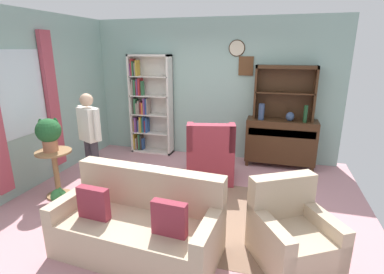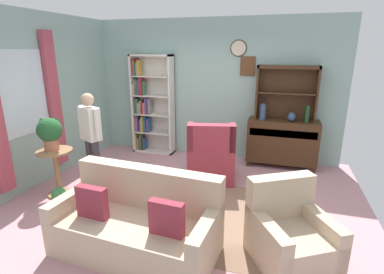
% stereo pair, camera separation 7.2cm
% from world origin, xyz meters
% --- Properties ---
extents(ground_plane, '(5.40, 4.60, 0.02)m').
position_xyz_m(ground_plane, '(0.00, 0.00, -0.01)').
color(ground_plane, '#C68C93').
extents(wall_back, '(5.00, 0.09, 2.80)m').
position_xyz_m(wall_back, '(0.00, 2.13, 1.41)').
color(wall_back, '#93B7AD').
rests_on(wall_back, ground_plane).
extents(wall_left, '(0.16, 4.20, 2.80)m').
position_xyz_m(wall_left, '(-2.52, -0.03, 1.40)').
color(wall_left, '#93B7AD').
rests_on(wall_left, ground_plane).
extents(area_rug, '(2.76, 2.00, 0.01)m').
position_xyz_m(area_rug, '(0.20, -0.30, 0.00)').
color(area_rug, '#846651').
rests_on(area_rug, ground_plane).
extents(bookshelf, '(0.90, 0.30, 2.10)m').
position_xyz_m(bookshelf, '(-1.39, 1.94, 1.02)').
color(bookshelf, silver).
rests_on(bookshelf, ground_plane).
extents(sideboard, '(1.30, 0.45, 0.92)m').
position_xyz_m(sideboard, '(1.40, 1.86, 0.51)').
color(sideboard, '#422816').
rests_on(sideboard, ground_plane).
extents(sideboard_hutch, '(1.10, 0.26, 1.00)m').
position_xyz_m(sideboard_hutch, '(1.40, 1.97, 1.56)').
color(sideboard_hutch, '#422816').
rests_on(sideboard_hutch, sideboard).
extents(vase_tall, '(0.11, 0.11, 0.30)m').
position_xyz_m(vase_tall, '(1.01, 1.78, 1.07)').
color(vase_tall, '#33476B').
rests_on(vase_tall, sideboard).
extents(vase_round, '(0.15, 0.15, 0.17)m').
position_xyz_m(vase_round, '(1.53, 1.79, 1.01)').
color(vase_round, '#33476B').
rests_on(vase_round, sideboard).
extents(bottle_wine, '(0.07, 0.07, 0.31)m').
position_xyz_m(bottle_wine, '(1.79, 1.77, 1.08)').
color(bottle_wine, '#194223').
rests_on(bottle_wine, sideboard).
extents(couch_floral, '(1.86, 0.98, 0.90)m').
position_xyz_m(couch_floral, '(-0.10, -1.24, 0.31)').
color(couch_floral, '#C6AD8E').
rests_on(couch_floral, ground_plane).
extents(armchair_floral, '(1.04, 1.05, 0.88)m').
position_xyz_m(armchair_floral, '(1.53, -0.93, 0.29)').
color(armchair_floral, '#C6AD8E').
rests_on(armchair_floral, ground_plane).
extents(wingback_chair, '(0.94, 0.95, 1.05)m').
position_xyz_m(wingback_chair, '(0.25, 0.83, 0.38)').
color(wingback_chair, maroon).
rests_on(wingback_chair, ground_plane).
extents(plant_stand, '(0.52, 0.52, 0.74)m').
position_xyz_m(plant_stand, '(-1.89, -0.39, 0.45)').
color(plant_stand, '#997047').
rests_on(plant_stand, ground_plane).
extents(potted_plant_large, '(0.36, 0.36, 0.50)m').
position_xyz_m(potted_plant_large, '(-1.92, -0.40, 1.03)').
color(potted_plant_large, '#AD6B4C').
rests_on(potted_plant_large, plant_stand).
extents(potted_plant_small, '(0.21, 0.21, 0.29)m').
position_xyz_m(potted_plant_small, '(-1.63, -0.70, 0.17)').
color(potted_plant_small, beige).
rests_on(potted_plant_small, ground_plane).
extents(person_reading, '(0.50, 0.33, 1.56)m').
position_xyz_m(person_reading, '(-1.52, 0.01, 0.91)').
color(person_reading, '#38333D').
rests_on(person_reading, ground_plane).
extents(coffee_table, '(0.80, 0.50, 0.42)m').
position_xyz_m(coffee_table, '(-0.10, -0.45, 0.35)').
color(coffee_table, '#422816').
rests_on(coffee_table, ground_plane).
extents(book_stack, '(0.18, 0.16, 0.11)m').
position_xyz_m(book_stack, '(-0.13, -0.53, 0.47)').
color(book_stack, '#284C8C').
rests_on(book_stack, coffee_table).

